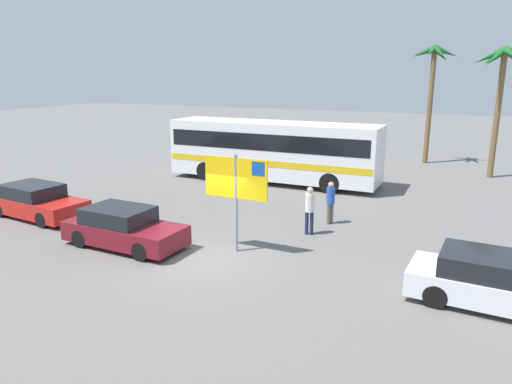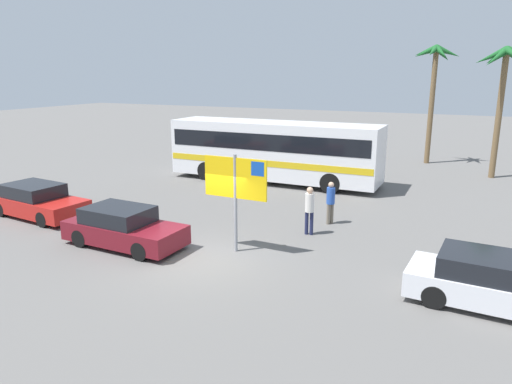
{
  "view_description": "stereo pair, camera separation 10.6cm",
  "coord_description": "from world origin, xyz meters",
  "views": [
    {
      "loc": [
        7.53,
        -11.86,
        5.66
      ],
      "look_at": [
        0.25,
        3.8,
        1.3
      ],
      "focal_mm": 33.16,
      "sensor_mm": 36.0,
      "label": 1
    },
    {
      "loc": [
        7.63,
        -11.82,
        5.66
      ],
      "look_at": [
        0.25,
        3.8,
        1.3
      ],
      "focal_mm": 33.16,
      "sensor_mm": 36.0,
      "label": 2
    }
  ],
  "objects": [
    {
      "name": "ferry_sign",
      "position": [
        0.88,
        1.03,
        2.33
      ],
      "size": [
        2.2,
        0.11,
        3.2
      ],
      "rotation": [
        0.0,
        0.0,
        -0.02
      ],
      "color": "gray",
      "rests_on": "ground"
    },
    {
      "name": "pedestrian_by_bus",
      "position": [
        2.45,
        3.61,
        1.04
      ],
      "size": [
        0.32,
        0.32,
        1.76
      ],
      "rotation": [
        0.0,
        0.0,
        4.8
      ],
      "color": "#1E2347",
      "rests_on": "ground"
    },
    {
      "name": "bus_front_coach",
      "position": [
        -2.07,
        10.92,
        1.78
      ],
      "size": [
        11.19,
        2.59,
        3.17
      ],
      "color": "white",
      "rests_on": "ground"
    },
    {
      "name": "palm_tree_seaside",
      "position": [
        4.74,
        20.1,
        5.96
      ],
      "size": [
        2.87,
        2.83,
        7.35
      ],
      "color": "brown",
      "rests_on": "ground"
    },
    {
      "name": "palm_tree_inland",
      "position": [
        8.48,
        17.04,
        5.66
      ],
      "size": [
        3.14,
        2.95,
        7.04
      ],
      "color": "brown",
      "rests_on": "ground"
    },
    {
      "name": "car_red",
      "position": [
        -8.23,
        1.03,
        0.64
      ],
      "size": [
        4.47,
        2.17,
        1.32
      ],
      "rotation": [
        0.0,
        0.0,
        -0.1
      ],
      "color": "red",
      "rests_on": "ground"
    },
    {
      "name": "ground",
      "position": [
        0.0,
        0.0,
        0.0
      ],
      "size": [
        120.0,
        120.0,
        0.0
      ],
      "primitive_type": "plane",
      "color": "#605E5B"
    },
    {
      "name": "car_maroon",
      "position": [
        -2.81,
        -0.14,
        0.64
      ],
      "size": [
        4.22,
        1.86,
        1.32
      ],
      "rotation": [
        0.0,
        0.0,
        -0.04
      ],
      "color": "maroon",
      "rests_on": "ground"
    },
    {
      "name": "car_white",
      "position": [
        8.3,
        0.42,
        0.64
      ],
      "size": [
        4.18,
        2.0,
        1.32
      ],
      "rotation": [
        0.0,
        0.0,
        -0.06
      ],
      "color": "silver",
      "rests_on": "ground"
    },
    {
      "name": "pedestrian_near_sign",
      "position": [
        2.77,
        5.15,
        0.97
      ],
      "size": [
        0.32,
        0.32,
        1.66
      ],
      "rotation": [
        0.0,
        0.0,
        5.73
      ],
      "color": "#706656",
      "rests_on": "ground"
    }
  ]
}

